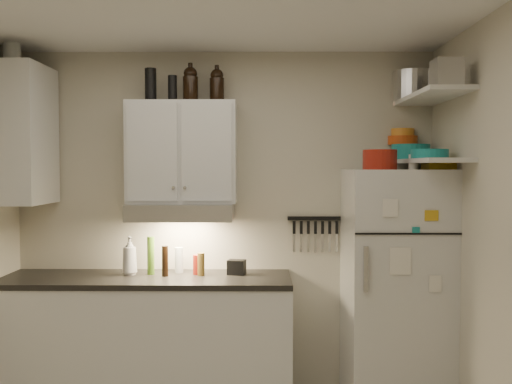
{
  "coord_description": "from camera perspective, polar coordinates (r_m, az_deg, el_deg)",
  "views": [
    {
      "loc": [
        0.28,
        -2.91,
        1.72
      ],
      "look_at": [
        0.25,
        0.9,
        1.55
      ],
      "focal_mm": 40.0,
      "sensor_mm": 36.0,
      "label": 1
    }
  ],
  "objects": [
    {
      "name": "back_wall",
      "position": [
        4.45,
        -3.16,
        -2.87
      ],
      "size": [
        3.2,
        0.02,
        2.6
      ],
      "primitive_type": "cube",
      "color": "#BEB8A2",
      "rests_on": "ground"
    },
    {
      "name": "base_cabinet",
      "position": [
        4.38,
        -10.83,
        -14.47
      ],
      "size": [
        2.1,
        0.6,
        0.88
      ],
      "primitive_type": "cube",
      "color": "silver",
      "rests_on": "floor"
    },
    {
      "name": "countertop",
      "position": [
        4.27,
        -10.89,
        -8.56
      ],
      "size": [
        2.1,
        0.62,
        0.04
      ],
      "primitive_type": "cube",
      "color": "black",
      "rests_on": "base_cabinet"
    },
    {
      "name": "upper_cabinet",
      "position": [
        4.28,
        -7.35,
        3.94
      ],
      "size": [
        0.8,
        0.33,
        0.75
      ],
      "primitive_type": "cube",
      "color": "silver",
      "rests_on": "back_wall"
    },
    {
      "name": "side_cabinet",
      "position": [
        4.46,
        -22.27,
        5.32
      ],
      "size": [
        0.33,
        0.55,
        1.0
      ],
      "primitive_type": "cube",
      "color": "silver",
      "rests_on": "left_wall"
    },
    {
      "name": "range_hood",
      "position": [
        4.23,
        -7.43,
        -1.94
      ],
      "size": [
        0.76,
        0.46,
        0.12
      ],
      "primitive_type": "cube",
      "color": "silver",
      "rests_on": "back_wall"
    },
    {
      "name": "fridge",
      "position": [
        4.27,
        13.75,
        -9.27
      ],
      "size": [
        0.7,
        0.68,
        1.7
      ],
      "primitive_type": "cube",
      "color": "silver",
      "rests_on": "floor"
    },
    {
      "name": "shelf_hi",
      "position": [
        4.13,
        17.12,
        9.11
      ],
      "size": [
        0.3,
        0.95,
        0.03
      ],
      "primitive_type": "cube",
      "color": "silver",
      "rests_on": "right_wall"
    },
    {
      "name": "shelf_lo",
      "position": [
        4.1,
        17.04,
        3.0
      ],
      "size": [
        0.3,
        0.95,
        0.03
      ],
      "primitive_type": "cube",
      "color": "silver",
      "rests_on": "right_wall"
    },
    {
      "name": "knife_strip",
      "position": [
        4.43,
        5.89,
        -2.64
      ],
      "size": [
        0.42,
        0.02,
        0.03
      ],
      "primitive_type": "cube",
      "color": "black",
      "rests_on": "back_wall"
    },
    {
      "name": "dutch_oven",
      "position": [
        4.01,
        12.27,
        3.18
      ],
      "size": [
        0.3,
        0.3,
        0.14
      ],
      "primitive_type": "cylinder",
      "rotation": [
        0.0,
        0.0,
        -0.35
      ],
      "color": "maroon",
      "rests_on": "fridge"
    },
    {
      "name": "book_stack",
      "position": [
        4.15,
        17.81,
        2.71
      ],
      "size": [
        0.2,
        0.25,
        0.08
      ],
      "primitive_type": "cube",
      "rotation": [
        0.0,
        0.0,
        -0.05
      ],
      "color": "gold",
      "rests_on": "fridge"
    },
    {
      "name": "spice_jar",
      "position": [
        4.07,
        15.45,
        2.91
      ],
      "size": [
        0.07,
        0.07,
        0.1
      ],
      "primitive_type": "cylinder",
      "rotation": [
        0.0,
        0.0,
        -0.1
      ],
      "color": "silver",
      "rests_on": "fridge"
    },
    {
      "name": "stock_pot",
      "position": [
        4.45,
        15.44,
        10.22
      ],
      "size": [
        0.35,
        0.35,
        0.21
      ],
      "primitive_type": "cylinder",
      "rotation": [
        0.0,
        0.0,
        0.19
      ],
      "color": "silver",
      "rests_on": "shelf_hi"
    },
    {
      "name": "tin_a",
      "position": [
        4.12,
        18.18,
        10.59
      ],
      "size": [
        0.21,
        0.19,
        0.18
      ],
      "primitive_type": "cube",
      "rotation": [
        0.0,
        0.0,
        -0.18
      ],
      "color": "#AAAAAD",
      "rests_on": "shelf_hi"
    },
    {
      "name": "tin_b",
      "position": [
        3.77,
        18.53,
        11.25
      ],
      "size": [
        0.17,
        0.17,
        0.17
      ],
      "primitive_type": "cube",
      "rotation": [
        0.0,
        0.0,
        0.02
      ],
      "color": "#AAAAAD",
      "rests_on": "shelf_hi"
    },
    {
      "name": "bowl_teal",
      "position": [
        4.45,
        15.21,
        3.9
      ],
      "size": [
        0.28,
        0.28,
        0.11
      ],
      "primitive_type": "cylinder",
      "color": "#178381",
      "rests_on": "shelf_lo"
    },
    {
      "name": "bowl_orange",
      "position": [
        4.54,
        14.45,
        5.02
      ],
      "size": [
        0.23,
        0.23,
        0.07
      ],
      "primitive_type": "cylinder",
      "color": "#CD4813",
      "rests_on": "bowl_teal"
    },
    {
      "name": "bowl_yellow",
      "position": [
        4.54,
        14.46,
        5.8
      ],
      "size": [
        0.18,
        0.18,
        0.06
      ],
      "primitive_type": "cylinder",
      "color": "orange",
      "rests_on": "bowl_orange"
    },
    {
      "name": "plates",
      "position": [
        4.03,
        16.97,
        3.67
      ],
      "size": [
        0.25,
        0.25,
        0.06
      ],
      "primitive_type": "cylinder",
      "rotation": [
        0.0,
        0.0,
        0.01
      ],
      "color": "#178381",
      "rests_on": "shelf_lo"
    },
    {
      "name": "growler_a",
      "position": [
        4.34,
        -6.57,
        10.68
      ],
      "size": [
        0.14,
        0.14,
        0.27
      ],
      "primitive_type": null,
      "rotation": [
        0.0,
        0.0,
        -0.32
      ],
      "color": "black",
      "rests_on": "upper_cabinet"
    },
    {
      "name": "growler_b",
      "position": [
        4.34,
        -3.93,
        10.6
      ],
      "size": [
        0.11,
        0.11,
        0.26
      ],
      "primitive_type": null,
      "rotation": [
        0.0,
        0.0,
        0.02
      ],
      "color": "black",
      "rests_on": "upper_cabinet"
    },
    {
      "name": "thermos_a",
      "position": [
        4.31,
        -8.35,
        10.2
      ],
      "size": [
        0.08,
        0.08,
        0.19
      ],
      "primitive_type": "cylinder",
      "rotation": [
        0.0,
        0.0,
        -0.31
      ],
      "color": "black",
      "rests_on": "upper_cabinet"
    },
    {
      "name": "thermos_b",
      "position": [
        4.35,
        -10.49,
        10.47
      ],
      "size": [
        0.11,
        0.11,
        0.24
      ],
      "primitive_type": "cylinder",
      "rotation": [
        0.0,
        0.0,
        -0.34
      ],
      "color": "black",
      "rests_on": "upper_cabinet"
    },
    {
      "name": "side_jar",
      "position": [
        4.54,
        -23.21,
        12.66
      ],
      "size": [
        0.15,
        0.15,
        0.16
      ],
      "primitive_type": "cylinder",
      "rotation": [
        0.0,
        0.0,
        0.29
      ],
      "color": "silver",
      "rests_on": "side_cabinet"
    },
    {
      "name": "soap_bottle",
      "position": [
        4.33,
        -12.52,
        -6.03
      ],
      "size": [
        0.16,
        0.16,
        0.32
      ],
      "primitive_type": "imported",
      "rotation": [
        0.0,
        0.0,
        0.44
      ],
      "color": "silver",
      "rests_on": "countertop"
    },
    {
      "name": "pepper_mill",
      "position": [
        4.23,
        -5.52,
        -7.21
      ],
      "size": [
        0.05,
        0.05,
        0.17
      ],
      "primitive_type": "cylinder",
      "rotation": [
        0.0,
        0.0,
        -0.04
      ],
      "color": "brown",
      "rests_on": "countertop"
    },
    {
      "name": "oil_bottle",
      "position": [
        4.32,
        -10.48,
        -6.27
      ],
      "size": [
        0.06,
        0.06,
        0.28
      ],
      "primitive_type": "cylinder",
      "rotation": [
        0.0,
        0.0,
        -0.2
      ],
      "color": "#436D1B",
      "rests_on": "countertop"
    },
    {
      "name": "vinegar_bottle",
      "position": [
        4.24,
        -9.08,
        -6.83
      ],
      "size": [
        0.05,
        0.05,
        0.22
      ],
      "primitive_type": "cylinder",
      "rotation": [
        0.0,
        0.0,
        0.16
      ],
      "color": "black",
      "rests_on": "countertop"
    },
    {
      "name": "clear_bottle",
      "position": [
        4.37,
        -7.7,
        -6.75
      ],
      "size": [
        0.07,
        0.07,
        0.19
      ],
      "primitive_type": "cylinder",
      "rotation": [
        0.0,
        0.0,
        0.14
      ],
      "color": "silver",
      "rests_on": "countertop"
    },
    {
      "name": "red_jar",
      "position": [
        4.28,
        -5.84,
        -7.23
      ],
      "size": [
        0.09,
        0.09,
        0.15
      ],
      "primitive_type": "cylinder",
      "rotation": [
        0.0,
        0.0,
        -0.33
      ],
      "color": "maroon",
      "rests_on": "countertop"
    },
    {
      "name": "caddy",
      "position": [
        4.26,
        -1.96,
        -7.53
      ],
      "size": [
        0.14,
        0.12,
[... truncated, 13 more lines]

